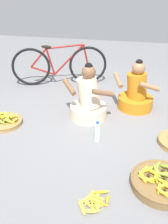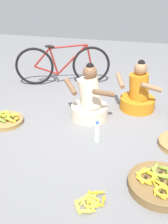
{
  "view_description": "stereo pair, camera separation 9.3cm",
  "coord_description": "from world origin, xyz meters",
  "px_view_note": "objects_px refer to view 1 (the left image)",
  "views": [
    {
      "loc": [
        0.59,
        -2.96,
        1.87
      ],
      "look_at": [
        0.0,
        -0.2,
        0.35
      ],
      "focal_mm": 42.46,
      "sensor_mm": 36.0,
      "label": 1
    },
    {
      "loc": [
        0.68,
        -2.94,
        1.87
      ],
      "look_at": [
        0.0,
        -0.2,
        0.35
      ],
      "focal_mm": 42.46,
      "sensor_mm": 36.0,
      "label": 2
    }
  ],
  "objects_px": {
    "bicycle_leaning": "(60,65)",
    "banana_basket_near_vendor": "(162,182)",
    "water_bottle": "(97,132)",
    "vendor_woman_front": "(88,101)",
    "banana_basket_mid_left": "(5,121)",
    "vendor_woman_behind": "(136,93)",
    "loose_bananas_front_center": "(94,202)"
  },
  "relations": [
    {
      "from": "loose_bananas_front_center",
      "to": "water_bottle",
      "type": "bearing_deg",
      "value": 98.06
    },
    {
      "from": "vendor_woman_behind",
      "to": "loose_bananas_front_center",
      "type": "distance_m",
      "value": 2.03
    },
    {
      "from": "bicycle_leaning",
      "to": "water_bottle",
      "type": "bearing_deg",
      "value": -60.03
    },
    {
      "from": "vendor_woman_front",
      "to": "loose_bananas_front_center",
      "type": "xyz_separation_m",
      "value": [
        0.36,
        -1.56,
        -0.23
      ]
    },
    {
      "from": "banana_basket_near_vendor",
      "to": "water_bottle",
      "type": "relative_size",
      "value": 2.27
    },
    {
      "from": "bicycle_leaning",
      "to": "water_bottle",
      "type": "relative_size",
      "value": 6.01
    },
    {
      "from": "banana_basket_mid_left",
      "to": "bicycle_leaning",
      "type": "bearing_deg",
      "value": 78.14
    },
    {
      "from": "vendor_woman_behind",
      "to": "bicycle_leaning",
      "type": "height_order",
      "value": "vendor_woman_behind"
    },
    {
      "from": "banana_basket_near_vendor",
      "to": "loose_bananas_front_center",
      "type": "relative_size",
      "value": 2.0
    },
    {
      "from": "vendor_woman_behind",
      "to": "bicycle_leaning",
      "type": "relative_size",
      "value": 0.47
    },
    {
      "from": "vendor_woman_behind",
      "to": "banana_basket_mid_left",
      "type": "bearing_deg",
      "value": -153.21
    },
    {
      "from": "bicycle_leaning",
      "to": "banana_basket_near_vendor",
      "type": "relative_size",
      "value": 2.65
    },
    {
      "from": "vendor_woman_front",
      "to": "vendor_woman_behind",
      "type": "distance_m",
      "value": 0.77
    },
    {
      "from": "water_bottle",
      "to": "vendor_woman_front",
      "type": "bearing_deg",
      "value": 111.67
    },
    {
      "from": "vendor_woman_front",
      "to": "loose_bananas_front_center",
      "type": "distance_m",
      "value": 1.62
    },
    {
      "from": "loose_bananas_front_center",
      "to": "vendor_woman_behind",
      "type": "bearing_deg",
      "value": 82.15
    },
    {
      "from": "vendor_woman_behind",
      "to": "bicycle_leaning",
      "type": "bearing_deg",
      "value": 153.49
    },
    {
      "from": "vendor_woman_front",
      "to": "vendor_woman_behind",
      "type": "bearing_deg",
      "value": 34.21
    },
    {
      "from": "loose_bananas_front_center",
      "to": "water_bottle",
      "type": "height_order",
      "value": "water_bottle"
    },
    {
      "from": "banana_basket_mid_left",
      "to": "vendor_woman_front",
      "type": "bearing_deg",
      "value": 21.86
    },
    {
      "from": "bicycle_leaning",
      "to": "banana_basket_mid_left",
      "type": "xyz_separation_m",
      "value": [
        -0.33,
        -1.56,
        -0.31
      ]
    },
    {
      "from": "vendor_woman_front",
      "to": "vendor_woman_behind",
      "type": "relative_size",
      "value": 1.06
    },
    {
      "from": "vendor_woman_behind",
      "to": "loose_bananas_front_center",
      "type": "bearing_deg",
      "value": -97.85
    },
    {
      "from": "banana_basket_near_vendor",
      "to": "bicycle_leaning",
      "type": "bearing_deg",
      "value": 126.29
    },
    {
      "from": "vendor_woman_behind",
      "to": "banana_basket_near_vendor",
      "type": "relative_size",
      "value": 1.24
    },
    {
      "from": "bicycle_leaning",
      "to": "loose_bananas_front_center",
      "type": "bearing_deg",
      "value": -67.47
    },
    {
      "from": "banana_basket_near_vendor",
      "to": "vendor_woman_front",
      "type": "bearing_deg",
      "value": 128.59
    },
    {
      "from": "vendor_woman_behind",
      "to": "banana_basket_near_vendor",
      "type": "bearing_deg",
      "value": -78.75
    },
    {
      "from": "bicycle_leaning",
      "to": "loose_bananas_front_center",
      "type": "distance_m",
      "value": 2.93
    },
    {
      "from": "banana_basket_mid_left",
      "to": "loose_bananas_front_center",
      "type": "xyz_separation_m",
      "value": [
        1.44,
        -1.13,
        -0.02
      ]
    },
    {
      "from": "vendor_woman_front",
      "to": "banana_basket_near_vendor",
      "type": "height_order",
      "value": "vendor_woman_front"
    },
    {
      "from": "vendor_woman_behind",
      "to": "loose_bananas_front_center",
      "type": "relative_size",
      "value": 2.48
    }
  ]
}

